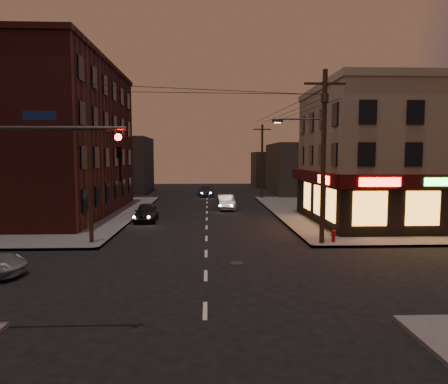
{
  "coord_description": "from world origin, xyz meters",
  "views": [
    {
      "loc": [
        0.11,
        -17.1,
        5.2
      ],
      "look_at": [
        1.03,
        5.49,
        3.2
      ],
      "focal_mm": 32.0,
      "sensor_mm": 36.0,
      "label": 1
    }
  ],
  "objects": [
    {
      "name": "ground",
      "position": [
        0.0,
        0.0,
        0.0
      ],
      "size": [
        120.0,
        120.0,
        0.0
      ],
      "primitive_type": "plane",
      "color": "black",
      "rests_on": "ground"
    },
    {
      "name": "sidewalk_ne",
      "position": [
        18.0,
        19.0,
        0.07
      ],
      "size": [
        24.0,
        28.0,
        0.15
      ],
      "primitive_type": "cube",
      "color": "#514F4C",
      "rests_on": "ground"
    },
    {
      "name": "sidewalk_nw",
      "position": [
        -18.0,
        19.0,
        0.07
      ],
      "size": [
        24.0,
        28.0,
        0.15
      ],
      "primitive_type": "cube",
      "color": "#514F4C",
      "rests_on": "ground"
    },
    {
      "name": "pizza_building",
      "position": [
        15.93,
        13.43,
        5.35
      ],
      "size": [
        15.85,
        12.85,
        10.5
      ],
      "color": "tan",
      "rests_on": "sidewalk_ne"
    },
    {
      "name": "brick_apartment",
      "position": [
        -14.5,
        19.0,
        6.65
      ],
      "size": [
        12.0,
        20.0,
        13.0
      ],
      "primitive_type": "cube",
      "color": "#4A1B18",
      "rests_on": "sidewalk_nw"
    },
    {
      "name": "bg_building_ne_a",
      "position": [
        14.0,
        38.0,
        3.5
      ],
      "size": [
        10.0,
        12.0,
        7.0
      ],
      "primitive_type": "cube",
      "color": "#3F3D3A",
      "rests_on": "ground"
    },
    {
      "name": "bg_building_nw",
      "position": [
        -13.0,
        42.0,
        4.0
      ],
      "size": [
        9.0,
        10.0,
        8.0
      ],
      "primitive_type": "cube",
      "color": "#3F3D3A",
      "rests_on": "ground"
    },
    {
      "name": "bg_building_ne_b",
      "position": [
        12.0,
        52.0,
        3.0
      ],
      "size": [
        8.0,
        8.0,
        6.0
      ],
      "primitive_type": "cube",
      "color": "#3F3D3A",
      "rests_on": "ground"
    },
    {
      "name": "utility_pole_main",
      "position": [
        6.68,
        5.8,
        5.76
      ],
      "size": [
        4.2,
        0.44,
        10.0
      ],
      "color": "#382619",
      "rests_on": "sidewalk_ne"
    },
    {
      "name": "utility_pole_far",
      "position": [
        6.8,
        32.0,
        4.65
      ],
      "size": [
        0.26,
        0.26,
        9.0
      ],
      "primitive_type": "cylinder",
      "color": "#382619",
      "rests_on": "sidewalk_ne"
    },
    {
      "name": "utility_pole_west",
      "position": [
        -6.8,
        6.5,
        4.65
      ],
      "size": [
        0.24,
        0.24,
        9.0
      ],
      "primitive_type": "cylinder",
      "color": "#382619",
      "rests_on": "sidewalk_nw"
    },
    {
      "name": "traffic_signal",
      "position": [
        -5.57,
        -5.6,
        4.16
      ],
      "size": [
        4.49,
        0.32,
        6.47
      ],
      "color": "#333538",
      "rests_on": "ground"
    },
    {
      "name": "sedan_near",
      "position": [
        -4.88,
        15.1,
        0.72
      ],
      "size": [
        1.86,
        4.31,
        1.45
      ],
      "primitive_type": "imported",
      "rotation": [
        0.0,
        0.0,
        0.04
      ],
      "color": "black",
      "rests_on": "ground"
    },
    {
      "name": "sedan_mid",
      "position": [
        1.89,
        22.08,
        0.72
      ],
      "size": [
        1.74,
        4.47,
        1.45
      ],
      "primitive_type": "imported",
      "rotation": [
        0.0,
        0.0,
        0.05
      ],
      "color": "gray",
      "rests_on": "ground"
    },
    {
      "name": "sedan_far",
      "position": [
        -0.15,
        35.52,
        0.71
      ],
      "size": [
        2.13,
        4.95,
        1.42
      ],
      "primitive_type": "imported",
      "rotation": [
        0.0,
        0.0,
        -0.03
      ],
      "color": "#1D213A",
      "rests_on": "ground"
    },
    {
      "name": "fire_hydrant",
      "position": [
        7.57,
        6.0,
        0.55
      ],
      "size": [
        0.34,
        0.34,
        0.74
      ],
      "rotation": [
        0.0,
        0.0,
        0.32
      ],
      "color": "#9E0E0F",
      "rests_on": "sidewalk_ne"
    }
  ]
}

